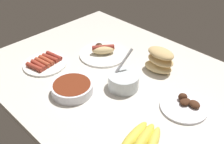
# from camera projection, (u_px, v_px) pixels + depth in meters

# --- Properties ---
(ground_plane) EXTENTS (1.20, 0.90, 0.03)m
(ground_plane) POSITION_uv_depth(u_px,v_px,m) (116.00, 79.00, 1.22)
(ground_plane) COLOR silver
(banana_bunch) EXTENTS (0.14, 0.18, 0.04)m
(banana_bunch) POSITION_uv_depth(u_px,v_px,m) (143.00, 140.00, 0.89)
(banana_bunch) COLOR #E5D14C
(banana_bunch) RESTS_ON ground_plane
(bread_stack) EXTENTS (0.14, 0.10, 0.11)m
(bread_stack) POSITION_uv_depth(u_px,v_px,m) (160.00, 60.00, 1.22)
(bread_stack) COLOR #E5C689
(bread_stack) RESTS_ON ground_plane
(plate_grilled_meat) EXTENTS (0.18, 0.18, 0.04)m
(plate_grilled_meat) POSITION_uv_depth(u_px,v_px,m) (185.00, 106.00, 1.04)
(plate_grilled_meat) COLOR white
(plate_grilled_meat) RESTS_ON ground_plane
(plate_sausages) EXTENTS (0.20, 0.20, 0.03)m
(plate_sausages) POSITION_uv_depth(u_px,v_px,m) (45.00, 63.00, 1.28)
(plate_sausages) COLOR white
(plate_sausages) RESTS_ON ground_plane
(plate_hotdog_assembled) EXTENTS (0.24, 0.24, 0.06)m
(plate_hotdog_assembled) POSITION_uv_depth(u_px,v_px,m) (103.00, 52.00, 1.35)
(plate_hotdog_assembled) COLOR white
(plate_hotdog_assembled) RESTS_ON ground_plane
(bowl_coleslaw) EXTENTS (0.13, 0.14, 0.16)m
(bowl_coleslaw) POSITION_uv_depth(u_px,v_px,m) (123.00, 80.00, 1.13)
(bowl_coleslaw) COLOR silver
(bowl_coleslaw) RESTS_ON ground_plane
(bowl_chili) EXTENTS (0.17, 0.17, 0.04)m
(bowl_chili) POSITION_uv_depth(u_px,v_px,m) (72.00, 88.00, 1.11)
(bowl_chili) COLOR white
(bowl_chili) RESTS_ON ground_plane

